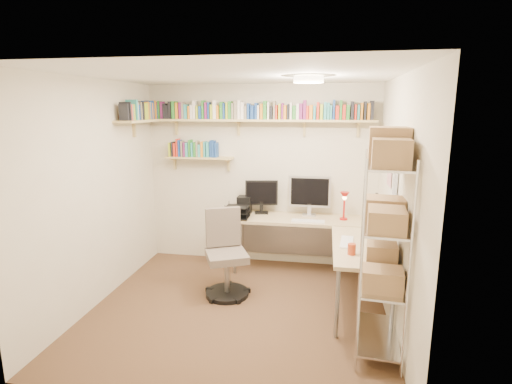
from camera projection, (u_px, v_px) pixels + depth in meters
The scene contains 6 objects.
ground at pixel (238, 310), 4.41m from camera, with size 3.20×3.20×0.00m, color #43291C.
room_shell at pixel (237, 171), 4.09m from camera, with size 3.24×3.04×2.52m.
wall_shelves at pixel (227, 120), 5.31m from camera, with size 3.12×1.09×0.80m.
corner_desk at pixel (307, 224), 5.07m from camera, with size 1.99×1.94×1.29m.
office_chair at pixel (226, 259), 4.71m from camera, with size 0.60×0.61×1.02m.
wire_rack at pixel (385, 212), 3.44m from camera, with size 0.45×0.81×2.02m.
Camera 1 is at (0.90, -3.95, 2.19)m, focal length 28.00 mm.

